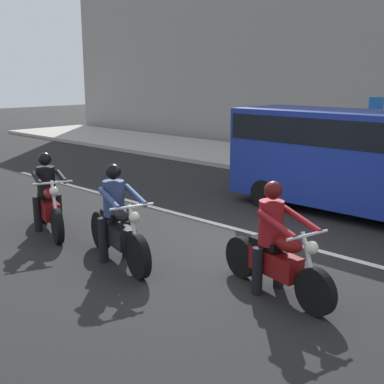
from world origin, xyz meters
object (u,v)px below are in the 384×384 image
(motorcycle_with_rider_denim_blue, at_px, (117,223))
(street_sign_post, at_px, (375,125))
(parked_van_cobalt_blue, at_px, (351,154))
(motorcycle_with_rider_black_leather, at_px, (48,200))
(motorcycle_with_rider_crimson, at_px, (275,250))

(motorcycle_with_rider_denim_blue, xyz_separation_m, street_sign_post, (-0.33, 9.98, 0.84))
(parked_van_cobalt_blue, height_order, street_sign_post, street_sign_post)
(motorcycle_with_rider_black_leather, bearing_deg, motorcycle_with_rider_crimson, 7.70)
(motorcycle_with_rider_crimson, distance_m, motorcycle_with_rider_black_leather, 4.80)
(motorcycle_with_rider_denim_blue, bearing_deg, parked_van_cobalt_blue, 77.03)
(street_sign_post, bearing_deg, motorcycle_with_rider_denim_blue, -88.11)
(motorcycle_with_rider_black_leather, height_order, parked_van_cobalt_blue, parked_van_cobalt_blue)
(motorcycle_with_rider_denim_blue, bearing_deg, motorcycle_with_rider_black_leather, 177.53)
(motorcycle_with_rider_denim_blue, xyz_separation_m, motorcycle_with_rider_black_leather, (-2.25, 0.10, -0.02))
(motorcycle_with_rider_crimson, height_order, street_sign_post, street_sign_post)
(motorcycle_with_rider_denim_blue, height_order, parked_van_cobalt_blue, parked_van_cobalt_blue)
(motorcycle_with_rider_black_leather, bearing_deg, parked_van_cobalt_blue, 56.52)
(motorcycle_with_rider_black_leather, distance_m, parked_van_cobalt_blue, 6.34)
(motorcycle_with_rider_denim_blue, xyz_separation_m, motorcycle_with_rider_crimson, (2.51, 0.74, -0.01))
(motorcycle_with_rider_denim_blue, relative_size, motorcycle_with_rider_crimson, 1.03)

